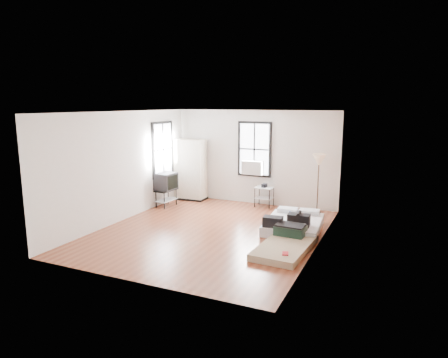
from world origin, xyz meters
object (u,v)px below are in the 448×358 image
at_px(mattress_main, 293,223).
at_px(side_table, 264,191).
at_px(floor_lamp, 319,163).
at_px(mattress_bare, 286,243).
at_px(tv_stand, 166,183).
at_px(wardrobe, 191,170).

height_order(mattress_main, side_table, side_table).
xyz_separation_m(mattress_main, floor_lamp, (0.22, 1.72, 1.25)).
relative_size(mattress_bare, side_table, 2.64).
bearing_deg(mattress_main, mattress_bare, -86.53).
relative_size(mattress_bare, floor_lamp, 1.10).
height_order(mattress_bare, tv_stand, tv_stand).
bearing_deg(tv_stand, mattress_main, -4.50).
relative_size(floor_lamp, tv_stand, 1.64).
bearing_deg(mattress_main, floor_lamp, 77.82).
distance_m(side_table, tv_stand, 2.88).
bearing_deg(floor_lamp, mattress_bare, -90.65).
distance_m(side_table, floor_lamp, 1.82).
bearing_deg(tv_stand, mattress_bare, -20.64).
bearing_deg(tv_stand, side_table, 28.37).
relative_size(wardrobe, floor_lamp, 1.16).
bearing_deg(floor_lamp, mattress_main, -97.45).
bearing_deg(side_table, floor_lamp, -2.57).
distance_m(mattress_main, mattress_bare, 1.33).
xyz_separation_m(mattress_main, side_table, (-1.34, 1.79, 0.31)).
relative_size(wardrobe, side_table, 2.78).
bearing_deg(side_table, tv_stand, -155.94).
distance_m(mattress_main, wardrobe, 4.20).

